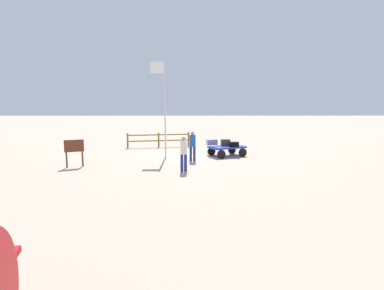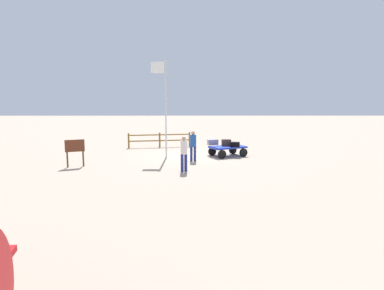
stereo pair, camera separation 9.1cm
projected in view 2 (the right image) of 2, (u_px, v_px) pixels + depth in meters
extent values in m
plane|color=tan|center=(190.00, 155.00, 18.62)|extent=(120.00, 120.00, 0.00)
cube|color=#1F36BC|center=(228.00, 147.00, 18.30)|extent=(2.38, 1.91, 0.10)
cube|color=#1F36BC|center=(213.00, 148.00, 17.88)|extent=(0.52, 0.99, 0.10)
cylinder|color=black|center=(222.00, 154.00, 17.51)|extent=(0.51, 0.32, 0.50)
cylinder|color=black|center=(212.00, 152.00, 18.55)|extent=(0.51, 0.32, 0.50)
cylinder|color=black|center=(243.00, 153.00, 18.14)|extent=(0.51, 0.32, 0.50)
cylinder|color=black|center=(233.00, 150.00, 19.18)|extent=(0.51, 0.32, 0.50)
cube|color=#3F2E24|center=(226.00, 143.00, 18.50)|extent=(0.55, 0.40, 0.39)
cube|color=gray|center=(213.00, 142.00, 18.90)|extent=(0.70, 0.52, 0.34)
cube|color=black|center=(235.00, 144.00, 18.06)|extent=(0.60, 0.43, 0.28)
cylinder|color=navy|center=(195.00, 154.00, 16.75)|extent=(0.14, 0.14, 0.80)
cylinder|color=navy|center=(191.00, 154.00, 16.78)|extent=(0.14, 0.14, 0.80)
cylinder|color=#1C4F9D|center=(193.00, 141.00, 16.67)|extent=(0.39, 0.39, 0.65)
sphere|color=tan|center=(193.00, 133.00, 16.61)|extent=(0.22, 0.22, 0.22)
cylinder|color=navy|center=(186.00, 163.00, 14.27)|extent=(0.14, 0.14, 0.82)
cylinder|color=navy|center=(182.00, 163.00, 14.16)|extent=(0.14, 0.14, 0.82)
cylinder|color=silver|center=(184.00, 147.00, 14.12)|extent=(0.43, 0.43, 0.62)
sphere|color=tan|center=(184.00, 139.00, 14.06)|extent=(0.20, 0.20, 0.20)
cylinder|color=silver|center=(166.00, 110.00, 17.61)|extent=(0.10, 0.10, 5.58)
cube|color=white|center=(158.00, 67.00, 17.29)|extent=(0.78, 0.05, 0.62)
cylinder|color=#4C3319|center=(83.00, 159.00, 15.41)|extent=(0.08, 0.08, 0.76)
cylinder|color=#4C3319|center=(67.00, 160.00, 15.12)|extent=(0.08, 0.08, 0.76)
cube|color=brown|center=(75.00, 146.00, 15.17)|extent=(0.88, 0.41, 0.60)
cylinder|color=brown|center=(189.00, 139.00, 22.53)|extent=(0.12, 0.12, 1.06)
cylinder|color=brown|center=(160.00, 140.00, 22.11)|extent=(0.12, 0.12, 1.06)
cylinder|color=brown|center=(129.00, 141.00, 21.69)|extent=(0.12, 0.12, 1.06)
cube|color=brown|center=(160.00, 135.00, 22.06)|extent=(4.33, 0.91, 0.08)
cube|color=brown|center=(160.00, 141.00, 22.12)|extent=(4.33, 0.91, 0.08)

